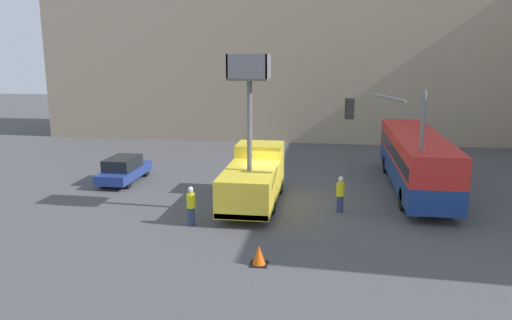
{
  "coord_description": "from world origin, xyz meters",
  "views": [
    {
      "loc": [
        2.8,
        -24.38,
        7.47
      ],
      "look_at": [
        -0.79,
        0.09,
        2.11
      ],
      "focal_mm": 35.0,
      "sensor_mm": 36.0,
      "label": 1
    }
  ],
  "objects_px": {
    "utility_truck": "(254,176)",
    "parked_car_curbside": "(124,169)",
    "city_bus": "(415,157)",
    "traffic_light_pole": "(395,133)",
    "traffic_cone_near_truck": "(259,255)",
    "road_worker_near_truck": "(191,206)",
    "road_worker_directing": "(340,194)"
  },
  "relations": [
    {
      "from": "utility_truck",
      "to": "traffic_cone_near_truck",
      "type": "distance_m",
      "value": 7.33
    },
    {
      "from": "city_bus",
      "to": "parked_car_curbside",
      "type": "relative_size",
      "value": 2.75
    },
    {
      "from": "traffic_light_pole",
      "to": "traffic_cone_near_truck",
      "type": "bearing_deg",
      "value": -131.56
    },
    {
      "from": "utility_truck",
      "to": "city_bus",
      "type": "relative_size",
      "value": 0.59
    },
    {
      "from": "traffic_light_pole",
      "to": "road_worker_near_truck",
      "type": "height_order",
      "value": "traffic_light_pole"
    },
    {
      "from": "utility_truck",
      "to": "road_worker_near_truck",
      "type": "distance_m",
      "value": 4.15
    },
    {
      "from": "road_worker_near_truck",
      "to": "traffic_cone_near_truck",
      "type": "distance_m",
      "value": 5.15
    },
    {
      "from": "road_worker_near_truck",
      "to": "road_worker_directing",
      "type": "xyz_separation_m",
      "value": [
        6.51,
        2.83,
        -0.01
      ]
    },
    {
      "from": "traffic_cone_near_truck",
      "to": "parked_car_curbside",
      "type": "height_order",
      "value": "parked_car_curbside"
    },
    {
      "from": "utility_truck",
      "to": "road_worker_directing",
      "type": "distance_m",
      "value": 4.33
    },
    {
      "from": "traffic_light_pole",
      "to": "parked_car_curbside",
      "type": "distance_m",
      "value": 15.73
    },
    {
      "from": "city_bus",
      "to": "road_worker_near_truck",
      "type": "bearing_deg",
      "value": 122.57
    },
    {
      "from": "utility_truck",
      "to": "traffic_light_pole",
      "type": "distance_m",
      "value": 7.09
    },
    {
      "from": "utility_truck",
      "to": "city_bus",
      "type": "distance_m",
      "value": 9.31
    },
    {
      "from": "city_bus",
      "to": "traffic_light_pole",
      "type": "bearing_deg",
      "value": 158.15
    },
    {
      "from": "city_bus",
      "to": "traffic_cone_near_truck",
      "type": "xyz_separation_m",
      "value": [
        -7.1,
        -11.18,
        -1.49
      ]
    },
    {
      "from": "traffic_cone_near_truck",
      "to": "parked_car_curbside",
      "type": "relative_size",
      "value": 0.16
    },
    {
      "from": "city_bus",
      "to": "parked_car_curbside",
      "type": "xyz_separation_m",
      "value": [
        -16.57,
        -0.75,
        -1.09
      ]
    },
    {
      "from": "city_bus",
      "to": "road_worker_near_truck",
      "type": "height_order",
      "value": "city_bus"
    },
    {
      "from": "utility_truck",
      "to": "city_bus",
      "type": "xyz_separation_m",
      "value": [
        8.37,
        4.05,
        0.35
      ]
    },
    {
      "from": "parked_car_curbside",
      "to": "road_worker_near_truck",
      "type": "bearing_deg",
      "value": -48.56
    },
    {
      "from": "utility_truck",
      "to": "parked_car_curbside",
      "type": "bearing_deg",
      "value": 158.07
    },
    {
      "from": "traffic_light_pole",
      "to": "road_worker_directing",
      "type": "xyz_separation_m",
      "value": [
        -2.28,
        0.61,
        -3.1
      ]
    },
    {
      "from": "road_worker_near_truck",
      "to": "road_worker_directing",
      "type": "distance_m",
      "value": 7.1
    },
    {
      "from": "traffic_light_pole",
      "to": "city_bus",
      "type": "bearing_deg",
      "value": 70.66
    },
    {
      "from": "traffic_cone_near_truck",
      "to": "traffic_light_pole",
      "type": "bearing_deg",
      "value": 48.44
    },
    {
      "from": "traffic_cone_near_truck",
      "to": "city_bus",
      "type": "bearing_deg",
      "value": 57.57
    },
    {
      "from": "parked_car_curbside",
      "to": "traffic_light_pole",
      "type": "bearing_deg",
      "value": -16.96
    },
    {
      "from": "road_worker_directing",
      "to": "utility_truck",
      "type": "bearing_deg",
      "value": -128.7
    },
    {
      "from": "traffic_light_pole",
      "to": "traffic_cone_near_truck",
      "type": "distance_m",
      "value": 8.72
    },
    {
      "from": "road_worker_directing",
      "to": "traffic_cone_near_truck",
      "type": "xyz_separation_m",
      "value": [
        -2.98,
        -6.55,
        -0.52
      ]
    },
    {
      "from": "utility_truck",
      "to": "parked_car_curbside",
      "type": "height_order",
      "value": "utility_truck"
    }
  ]
}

